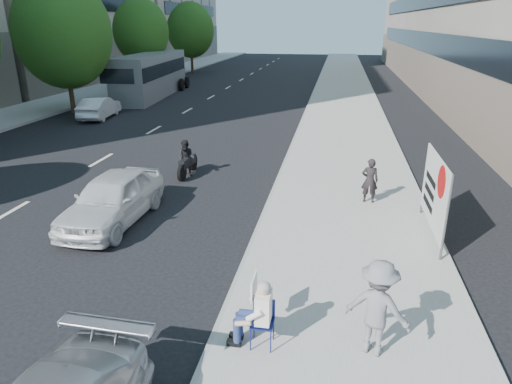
% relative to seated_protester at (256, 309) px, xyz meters
% --- Properties ---
extents(ground, '(160.00, 160.00, 0.00)m').
position_rel_seated_protester_xyz_m(ground, '(-2.29, 2.90, -0.87)').
color(ground, black).
rests_on(ground, ground).
extents(near_sidewalk, '(5.00, 120.00, 0.15)m').
position_rel_seated_protester_xyz_m(near_sidewalk, '(1.71, 22.90, -0.80)').
color(near_sidewalk, gray).
rests_on(near_sidewalk, ground).
extents(far_sidewalk, '(4.50, 120.00, 0.15)m').
position_rel_seated_protester_xyz_m(far_sidewalk, '(-19.04, 22.90, -0.80)').
color(far_sidewalk, gray).
rests_on(far_sidewalk, ground).
extents(tree_far_c, '(6.00, 6.00, 8.47)m').
position_rel_seated_protester_xyz_m(tree_far_c, '(-15.99, 20.90, 4.15)').
color(tree_far_c, '#382616').
rests_on(tree_far_c, ground).
extents(tree_far_d, '(4.80, 4.80, 7.65)m').
position_rel_seated_protester_xyz_m(tree_far_d, '(-15.99, 32.90, 4.01)').
color(tree_far_d, '#382616').
rests_on(tree_far_d, ground).
extents(tree_far_e, '(5.40, 5.40, 7.89)m').
position_rel_seated_protester_xyz_m(tree_far_e, '(-15.99, 46.90, 3.91)').
color(tree_far_e, '#382616').
rests_on(tree_far_e, ground).
extents(seated_protester, '(0.83, 1.11, 1.31)m').
position_rel_seated_protester_xyz_m(seated_protester, '(0.00, 0.00, 0.00)').
color(seated_protester, navy).
rests_on(seated_protester, near_sidewalk).
extents(jogger, '(1.31, 1.02, 1.78)m').
position_rel_seated_protester_xyz_m(jogger, '(2.08, 0.17, 0.17)').
color(jogger, slate).
rests_on(jogger, near_sidewalk).
extents(pedestrian_woman, '(0.55, 0.37, 1.46)m').
position_rel_seated_protester_xyz_m(pedestrian_woman, '(2.37, 7.51, 0.01)').
color(pedestrian_woman, black).
rests_on(pedestrian_woman, near_sidewalk).
extents(protest_banner, '(0.08, 3.06, 2.20)m').
position_rel_seated_protester_xyz_m(protest_banner, '(3.89, 5.34, 0.53)').
color(protest_banner, '#4C4C4C').
rests_on(protest_banner, near_sidewalk).
extents(white_sedan_near, '(1.88, 4.41, 1.49)m').
position_rel_seated_protester_xyz_m(white_sedan_near, '(-5.19, 4.90, -0.13)').
color(white_sedan_near, silver).
rests_on(white_sedan_near, ground).
extents(white_sedan_mid, '(1.85, 4.13, 1.32)m').
position_rel_seated_protester_xyz_m(white_sedan_mid, '(-13.36, 19.51, -0.22)').
color(white_sedan_mid, silver).
rests_on(white_sedan_mid, ground).
extents(motorcycle, '(0.73, 2.05, 1.42)m').
position_rel_seated_protester_xyz_m(motorcycle, '(-4.41, 9.49, -0.24)').
color(motorcycle, black).
rests_on(motorcycle, ground).
extents(bus, '(3.53, 12.23, 3.30)m').
position_rel_seated_protester_xyz_m(bus, '(-13.60, 28.76, 0.76)').
color(bus, slate).
rests_on(bus, ground).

